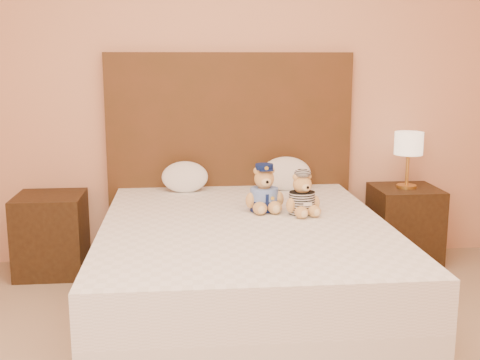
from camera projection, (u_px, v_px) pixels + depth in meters
name	position (u px, v px, depth m)	size (l,w,h in m)	color
bed	(244.00, 268.00, 3.46)	(1.60, 2.00, 0.55)	white
headboard	(230.00, 158.00, 4.35)	(1.75, 0.08, 1.50)	#522E18
nightstand_left	(51.00, 234.00, 4.12)	(0.45, 0.45, 0.55)	#332210
nightstand_right	(404.00, 225.00, 4.36)	(0.45, 0.45, 0.55)	#332210
lamp	(409.00, 146.00, 4.24)	(0.20, 0.20, 0.40)	gold
teddy_police	(264.00, 188.00, 3.61)	(0.25, 0.24, 0.29)	tan
teddy_prisoner	(302.00, 194.00, 3.53)	(0.23, 0.22, 0.25)	tan
pillow_left	(185.00, 175.00, 4.16)	(0.32, 0.21, 0.23)	white
pillow_right	(286.00, 172.00, 4.22)	(0.35, 0.23, 0.25)	white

